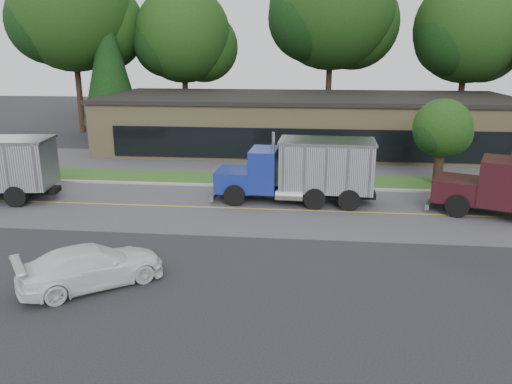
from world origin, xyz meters
TOP-DOWN VIEW (x-y plane):
  - ground at (0.00, 0.00)m, footprint 140.00×140.00m
  - road at (0.00, 9.00)m, footprint 60.00×8.00m
  - center_line at (0.00, 9.00)m, footprint 60.00×0.12m
  - curb at (0.00, 13.20)m, footprint 60.00×0.30m
  - grass_verge at (0.00, 15.00)m, footprint 60.00×3.40m
  - far_parking at (0.00, 20.00)m, footprint 60.00×7.00m
  - strip_mall at (2.00, 26.00)m, footprint 32.00×12.00m
  - tree_far_a at (-19.82, 32.14)m, footprint 11.89×11.19m
  - tree_far_b at (-9.85, 34.12)m, footprint 9.67×9.11m
  - tree_far_c at (4.19, 34.15)m, footprint 12.24×11.52m
  - tree_far_d at (16.15, 33.12)m, footprint 10.06×9.47m
  - evergreen_left at (-16.00, 30.00)m, footprint 5.34×5.34m
  - tree_verge at (10.05, 15.04)m, footprint 3.60×3.39m
  - dump_truck_blue at (2.05, 10.48)m, footprint 8.40×2.96m
  - rally_car at (-5.00, -0.05)m, footprint 5.02×4.55m

SIDE VIEW (x-z plane):
  - ground at x=0.00m, z-range 0.00..0.00m
  - road at x=0.00m, z-range -0.01..0.01m
  - center_line at x=0.00m, z-range 0.00..0.00m
  - curb at x=0.00m, z-range -0.06..0.06m
  - grass_verge at x=0.00m, z-range -0.01..0.01m
  - far_parking at x=0.00m, z-range -0.01..0.01m
  - rally_car at x=-5.00m, z-range 0.00..1.41m
  - dump_truck_blue at x=2.05m, z-range 0.13..3.49m
  - strip_mall at x=2.00m, z-range 0.00..4.00m
  - tree_verge at x=10.05m, z-range 0.69..5.82m
  - evergreen_left at x=-16.00m, z-range 0.60..12.74m
  - tree_far_b at x=-9.85m, z-range 1.91..15.71m
  - tree_far_d at x=16.15m, z-range 1.98..16.33m
  - tree_far_a at x=-19.82m, z-range 2.35..19.31m
  - tree_far_c at x=4.19m, z-range 2.42..19.88m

